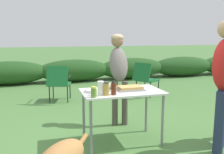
# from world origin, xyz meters

# --- Properties ---
(ground_plane) EXTENTS (60.00, 60.00, 0.00)m
(ground_plane) POSITION_xyz_m (0.00, 0.00, 0.00)
(ground_plane) COLOR #4C7A3D
(shrub_hedge) EXTENTS (14.40, 0.90, 0.71)m
(shrub_hedge) POSITION_xyz_m (0.00, 4.90, 0.36)
(shrub_hedge) COLOR #234C1E
(shrub_hedge) RESTS_ON ground
(folding_table) EXTENTS (1.10, 0.64, 0.74)m
(folding_table) POSITION_xyz_m (0.00, 0.00, 0.66)
(folding_table) COLOR white
(folding_table) RESTS_ON ground
(food_tray) EXTENTS (0.37, 0.24, 0.06)m
(food_tray) POSITION_xyz_m (0.12, 0.01, 0.77)
(food_tray) COLOR #9E9EA3
(food_tray) RESTS_ON folding_table
(plate_stack) EXTENTS (0.23, 0.23, 0.04)m
(plate_stack) POSITION_xyz_m (-0.39, 0.04, 0.76)
(plate_stack) COLOR white
(plate_stack) RESTS_ON folding_table
(mixing_bowl) EXTENTS (0.20, 0.20, 0.08)m
(mixing_bowl) POSITION_xyz_m (-0.14, 0.19, 0.78)
(mixing_bowl) COLOR #ADBC99
(mixing_bowl) RESTS_ON folding_table
(paper_cup_stack) EXTENTS (0.08, 0.08, 0.18)m
(paper_cup_stack) POSITION_xyz_m (-0.33, -0.15, 0.83)
(paper_cup_stack) COLOR white
(paper_cup_stack) RESTS_ON folding_table
(relish_jar) EXTENTS (0.07, 0.07, 0.13)m
(relish_jar) POSITION_xyz_m (-0.45, -0.25, 0.81)
(relish_jar) COLOR olive
(relish_jar) RESTS_ON folding_table
(spice_jar) EXTENTS (0.07, 0.07, 0.18)m
(spice_jar) POSITION_xyz_m (-0.27, -0.20, 0.83)
(spice_jar) COLOR #B2893D
(spice_jar) RESTS_ON folding_table
(beer_bottle) EXTENTS (0.06, 0.06, 0.14)m
(beer_bottle) POSITION_xyz_m (-0.13, 0.01, 0.81)
(beer_bottle) COLOR brown
(beer_bottle) RESTS_ON folding_table
(bbq_sauce_bottle) EXTENTS (0.07, 0.07, 0.20)m
(bbq_sauce_bottle) POSITION_xyz_m (-0.17, -0.19, 0.83)
(bbq_sauce_bottle) COLOR #562314
(bbq_sauce_bottle) RESTS_ON folding_table
(standing_person_in_navy_coat) EXTENTS (0.34, 0.46, 1.51)m
(standing_person_in_navy_coat) POSITION_xyz_m (0.19, 0.77, 0.97)
(standing_person_in_navy_coat) COLOR #4C473D
(standing_person_in_navy_coat) RESTS_ON ground
(standing_person_in_dark_puffer) EXTENTS (0.47, 0.48, 1.67)m
(standing_person_in_dark_puffer) POSITION_xyz_m (1.14, -0.59, 1.00)
(standing_person_in_dark_puffer) COLOR #232D4C
(standing_person_in_dark_puffer) RESTS_ON ground
(camp_chair_green_behind_table) EXTENTS (0.60, 0.69, 0.83)m
(camp_chair_green_behind_table) POSITION_xyz_m (-0.68, 2.44, 0.47)
(camp_chair_green_behind_table) COLOR #19602D
(camp_chair_green_behind_table) RESTS_ON ground
(camp_chair_near_hedge) EXTENTS (0.75, 0.71, 0.83)m
(camp_chair_near_hedge) POSITION_xyz_m (1.41, 2.41, 0.47)
(camp_chair_near_hedge) COLOR #19602D
(camp_chair_near_hedge) RESTS_ON ground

